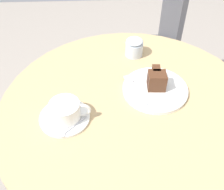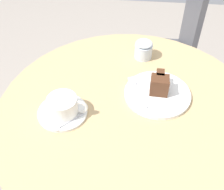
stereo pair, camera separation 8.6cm
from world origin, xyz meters
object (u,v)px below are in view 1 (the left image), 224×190
(cake_slice, at_px, (157,80))
(cafe_chair, at_px, (152,41))
(teaspoon, at_px, (69,129))
(cake_plate, at_px, (155,89))
(napkin, at_px, (155,90))
(fork, at_px, (135,86))
(sugar_pot, at_px, (134,47))
(coffee_cup, at_px, (66,110))
(saucer, at_px, (65,117))

(cake_slice, distance_m, cafe_chair, 0.66)
(teaspoon, distance_m, cake_plate, 0.31)
(cafe_chair, bearing_deg, teaspoon, -26.15)
(cake_plate, distance_m, napkin, 0.00)
(teaspoon, xyz_separation_m, fork, (0.20, 0.17, 0.00))
(cafe_chair, xyz_separation_m, sugar_pot, (-0.15, -0.41, 0.25))
(cake_slice, xyz_separation_m, cafe_chair, (0.10, 0.60, -0.26))
(fork, height_order, cafe_chair, cafe_chair)
(coffee_cup, distance_m, teaspoon, 0.06)
(cake_plate, height_order, sugar_pot, sugar_pot)
(teaspoon, distance_m, fork, 0.26)
(teaspoon, height_order, cake_slice, cake_slice)
(saucer, xyz_separation_m, fork, (0.22, 0.12, 0.01))
(coffee_cup, relative_size, cake_plate, 0.57)
(sugar_pot, bearing_deg, napkin, -75.30)
(saucer, height_order, sugar_pot, sugar_pot)
(napkin, distance_m, sugar_pot, 0.21)
(saucer, height_order, coffee_cup, coffee_cup)
(coffee_cup, height_order, teaspoon, coffee_cup)
(saucer, relative_size, napkin, 0.91)
(cake_slice, bearing_deg, cake_plate, -106.45)
(napkin, bearing_deg, cafe_chair, 80.78)
(saucer, height_order, napkin, saucer)
(coffee_cup, bearing_deg, saucer, 156.45)
(fork, bearing_deg, coffee_cup, 97.95)
(cake_slice, bearing_deg, teaspoon, -148.67)
(saucer, bearing_deg, teaspoon, -70.97)
(coffee_cup, height_order, fork, coffee_cup)
(fork, distance_m, napkin, 0.07)
(coffee_cup, height_order, cake_slice, cake_slice)
(saucer, height_order, cake_slice, cake_slice)
(fork, xyz_separation_m, cafe_chair, (0.17, 0.59, -0.23))
(napkin, bearing_deg, cake_slice, 81.35)
(napkin, bearing_deg, sugar_pot, 104.70)
(saucer, height_order, fork, fork)
(cake_slice, bearing_deg, cafe_chair, 80.77)
(coffee_cup, relative_size, sugar_pot, 1.72)
(cafe_chair, relative_size, sugar_pot, 12.76)
(coffee_cup, distance_m, sugar_pot, 0.39)
(coffee_cup, xyz_separation_m, teaspoon, (0.01, -0.05, -0.03))
(coffee_cup, relative_size, napkin, 0.73)
(saucer, xyz_separation_m, teaspoon, (0.02, -0.05, 0.01))
(sugar_pot, bearing_deg, teaspoon, -121.81)
(teaspoon, bearing_deg, sugar_pot, -165.42)
(saucer, xyz_separation_m, coffee_cup, (0.01, -0.00, 0.03))
(teaspoon, bearing_deg, saucer, -114.58)
(fork, distance_m, sugar_pot, 0.19)
(cake_plate, xyz_separation_m, sugar_pot, (-0.05, 0.20, 0.03))
(saucer, height_order, teaspoon, teaspoon)
(fork, bearing_deg, sugar_pot, -26.46)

